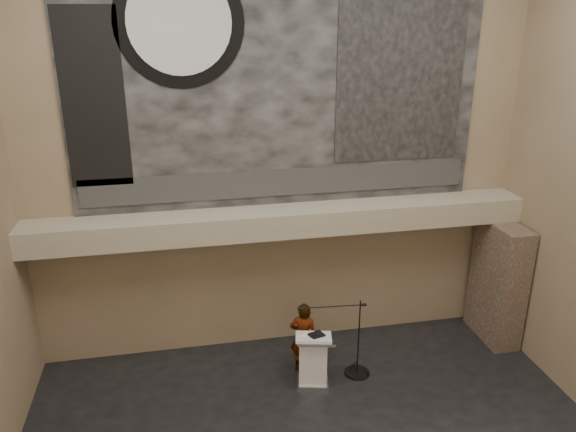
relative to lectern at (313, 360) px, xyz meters
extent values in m
cube|color=#7C6D4E|center=(-0.30, 1.75, 3.70)|extent=(10.00, 0.02, 8.50)
cube|color=gray|center=(-0.30, 1.35, 2.40)|extent=(10.00, 0.80, 0.50)
cylinder|color=#B2893D|center=(-1.90, 1.30, 2.12)|extent=(0.04, 0.04, 0.06)
cylinder|color=#B2893D|center=(1.60, 1.30, 2.12)|extent=(0.04, 0.04, 0.06)
cube|color=black|center=(-0.30, 1.72, 5.15)|extent=(8.00, 0.05, 5.00)
cube|color=#2C2C2C|center=(-0.30, 1.68, 3.10)|extent=(7.76, 0.02, 0.55)
cylinder|color=black|center=(-2.10, 1.68, 6.15)|extent=(2.30, 0.02, 2.30)
cylinder|color=silver|center=(-2.10, 1.66, 6.15)|extent=(1.84, 0.02, 1.84)
cube|color=black|center=(2.10, 1.68, 5.25)|extent=(2.60, 0.02, 3.60)
cube|color=black|center=(-3.70, 1.68, 4.85)|extent=(1.10, 0.02, 3.20)
cube|color=#47372B|center=(4.35, 0.90, 0.80)|extent=(0.60, 1.40, 2.70)
cube|color=silver|center=(0.00, 0.00, -0.51)|extent=(0.69, 0.58, 0.08)
cube|color=white|center=(0.00, 0.00, 0.01)|extent=(0.60, 0.47, 0.96)
cube|color=white|center=(0.00, -0.02, 0.52)|extent=(0.77, 0.62, 0.13)
cube|color=black|center=(0.06, -0.02, 0.56)|extent=(0.33, 0.30, 0.04)
cube|color=white|center=(-0.18, -0.06, 0.55)|extent=(0.23, 0.29, 0.00)
imported|color=beige|center=(-0.08, 0.49, 0.21)|extent=(0.64, 0.53, 1.52)
cylinder|color=black|center=(0.96, 0.15, -0.54)|extent=(0.52, 0.52, 0.02)
cylinder|color=black|center=(0.96, 0.15, 0.28)|extent=(0.03, 0.03, 1.66)
cylinder|color=black|center=(0.40, 0.20, 1.01)|extent=(1.26, 0.13, 0.02)
camera|label=1|loc=(-2.27, -8.90, 6.42)|focal=35.00mm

